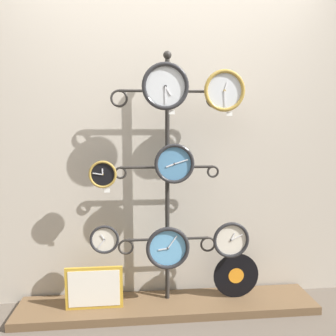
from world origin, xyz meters
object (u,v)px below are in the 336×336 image
(clock_bottom_left, at_px, (105,239))
(picture_frame, at_px, (94,288))
(display_stand, at_px, (167,223))
(clock_middle_center, at_px, (174,164))
(clock_top_right, at_px, (224,91))
(clock_bottom_center, at_px, (168,248))
(clock_bottom_right, at_px, (231,240))
(clock_middle_left, at_px, (103,174))
(vinyl_record, at_px, (236,276))
(clock_top_center, at_px, (165,86))

(clock_bottom_left, height_order, picture_frame, clock_bottom_left)
(display_stand, distance_m, clock_middle_center, 0.47)
(clock_top_right, bearing_deg, clock_bottom_center, -178.09)
(picture_frame, bearing_deg, clock_bottom_left, 10.80)
(clock_middle_center, distance_m, picture_frame, 1.05)
(clock_bottom_left, relative_size, clock_bottom_right, 0.78)
(display_stand, distance_m, clock_bottom_right, 0.48)
(display_stand, height_order, clock_top_right, display_stand)
(display_stand, distance_m, clock_middle_left, 0.60)
(clock_middle_center, relative_size, picture_frame, 0.69)
(clock_bottom_left, xyz_separation_m, clock_bottom_center, (0.45, -0.02, -0.07))
(clock_top_right, bearing_deg, clock_bottom_left, 179.62)
(vinyl_record, bearing_deg, clock_bottom_center, -173.51)
(clock_middle_left, relative_size, clock_bottom_right, 0.72)
(display_stand, xyz_separation_m, vinyl_record, (0.52, -0.04, -0.41))
(clock_bottom_right, relative_size, picture_frame, 0.66)
(clock_top_center, height_order, picture_frame, clock_top_center)
(clock_middle_center, bearing_deg, clock_top_right, 2.51)
(clock_bottom_center, bearing_deg, clock_bottom_right, -1.49)
(clock_top_center, height_order, clock_bottom_right, clock_top_center)
(clock_top_right, relative_size, clock_middle_center, 1.03)
(clock_top_right, relative_size, clock_bottom_left, 1.39)
(clock_middle_center, height_order, clock_bottom_right, clock_middle_center)
(clock_bottom_left, height_order, vinyl_record, clock_bottom_left)
(clock_bottom_left, bearing_deg, vinyl_record, 2.42)
(display_stand, bearing_deg, picture_frame, -169.57)
(clock_bottom_center, height_order, clock_bottom_right, clock_bottom_right)
(clock_top_right, relative_size, clock_bottom_center, 0.92)
(display_stand, height_order, clock_top_center, display_stand)
(clock_bottom_left, bearing_deg, clock_middle_center, -2.42)
(clock_top_right, distance_m, clock_bottom_center, 1.18)
(clock_middle_center, bearing_deg, clock_bottom_left, 177.58)
(clock_top_center, distance_m, vinyl_record, 1.49)
(clock_top_center, bearing_deg, clock_top_right, 3.60)
(clock_bottom_center, bearing_deg, clock_top_right, 1.91)
(clock_middle_left, bearing_deg, clock_bottom_center, -3.55)
(clock_bottom_left, relative_size, vinyl_record, 0.59)
(clock_bottom_left, relative_size, clock_bottom_center, 0.66)
(picture_frame, bearing_deg, clock_top_right, 0.60)
(clock_bottom_left, bearing_deg, display_stand, 10.37)
(clock_bottom_center, bearing_deg, clock_top_center, -143.77)
(picture_frame, bearing_deg, clock_top_center, -1.82)
(vinyl_record, relative_size, picture_frame, 0.86)
(clock_bottom_right, bearing_deg, clock_bottom_center, 178.51)
(clock_middle_center, xyz_separation_m, clock_bottom_left, (-0.49, 0.02, -0.53))
(clock_bottom_right, bearing_deg, vinyl_record, 46.53)
(clock_bottom_left, bearing_deg, clock_middle_left, 102.11)
(clock_middle_left, xyz_separation_m, clock_bottom_left, (0.00, -0.01, -0.46))
(clock_middle_left, xyz_separation_m, clock_bottom_center, (0.45, -0.03, -0.53))
(display_stand, bearing_deg, clock_bottom_center, -93.54)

